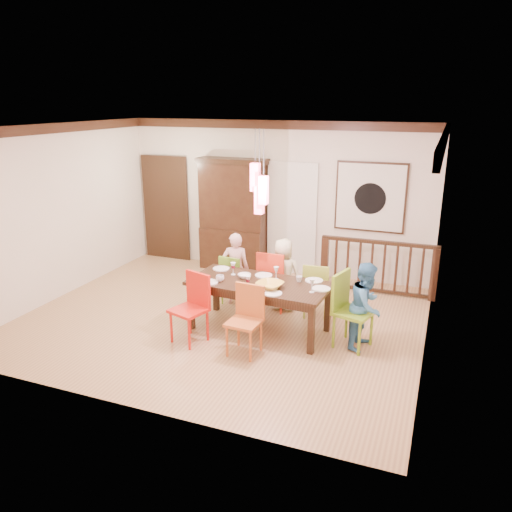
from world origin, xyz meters
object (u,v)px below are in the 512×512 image
(person_end_right, at_px, (366,306))
(balustrade, at_px, (378,266))
(chair_end_right, at_px, (354,306))
(dining_table, at_px, (259,288))
(china_hutch, at_px, (233,215))
(person_far_mid, at_px, (283,275))
(person_far_left, at_px, (236,269))
(chair_far_left, at_px, (234,275))

(person_end_right, bearing_deg, balustrade, 16.03)
(balustrade, bearing_deg, chair_end_right, -91.39)
(dining_table, xyz_separation_m, china_hutch, (-1.48, 2.45, 0.44))
(dining_table, height_order, person_far_mid, person_far_mid)
(china_hutch, bearing_deg, person_far_left, -65.27)
(chair_end_right, bearing_deg, dining_table, 104.46)
(china_hutch, relative_size, balustrade, 1.10)
(balustrade, bearing_deg, chair_far_left, -150.06)
(balustrade, relative_size, person_far_left, 1.63)
(person_far_mid, bearing_deg, person_end_right, 148.26)
(china_hutch, bearing_deg, person_far_mid, -45.57)
(chair_end_right, height_order, china_hutch, china_hutch)
(dining_table, xyz_separation_m, balustrade, (1.40, 2.11, -0.16))
(dining_table, distance_m, person_far_mid, 0.86)
(dining_table, distance_m, balustrade, 2.54)
(dining_table, distance_m, chair_end_right, 1.39)
(chair_far_left, bearing_deg, person_far_left, 145.61)
(chair_end_right, distance_m, balustrade, 2.14)
(chair_end_right, relative_size, balustrade, 0.52)
(dining_table, height_order, chair_end_right, chair_end_right)
(chair_far_left, relative_size, person_far_left, 0.69)
(balustrade, relative_size, person_end_right, 1.65)
(balustrade, height_order, person_end_right, person_end_right)
(chair_end_right, bearing_deg, person_end_right, -52.25)
(china_hutch, xyz_separation_m, person_far_mid, (1.57, -1.60, -0.51))
(dining_table, relative_size, chair_end_right, 1.99)
(dining_table, bearing_deg, person_far_left, 135.49)
(china_hutch, relative_size, person_end_right, 1.82)
(dining_table, relative_size, person_far_left, 1.70)
(person_far_left, relative_size, person_far_mid, 1.03)
(dining_table, xyz_separation_m, person_far_mid, (0.09, 0.86, -0.07))
(chair_far_left, height_order, person_far_left, person_far_left)
(chair_far_left, distance_m, person_far_left, 0.14)
(chair_end_right, bearing_deg, balustrade, 15.04)
(chair_end_right, relative_size, person_end_right, 0.86)
(balustrade, height_order, person_far_mid, person_far_mid)
(dining_table, relative_size, balustrade, 1.04)
(dining_table, xyz_separation_m, chair_end_right, (1.38, -0.03, -0.07))
(dining_table, xyz_separation_m, chair_far_left, (-0.75, 0.82, -0.18))
(chair_far_left, xyz_separation_m, person_far_left, (0.03, -0.03, 0.13))
(person_far_left, bearing_deg, balustrade, -164.18)
(china_hutch, xyz_separation_m, person_far_left, (0.76, -1.66, -0.50))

